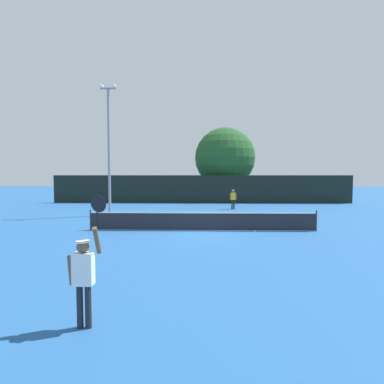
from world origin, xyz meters
name	(u,v)px	position (x,y,z in m)	size (l,w,h in m)	color
ground_plane	(202,230)	(0.00, 0.00, 0.00)	(120.00, 120.00, 0.00)	#235693
tennis_net	(202,221)	(0.00, 0.00, 0.51)	(11.83, 0.08, 1.07)	#232328
perimeter_fence	(201,189)	(0.00, 15.33, 1.42)	(30.47, 0.12, 2.83)	black
player_serving	(84,270)	(-2.31, -10.15, 1.12)	(0.68, 0.40, 2.54)	white
player_receiving	(233,198)	(2.64, 9.80, 0.99)	(0.57, 0.24, 1.61)	yellow
tennis_ball	(255,231)	(2.68, -0.35, 0.03)	(0.07, 0.07, 0.07)	#CCE033
light_pole	(109,143)	(-6.52, 5.62, 5.15)	(1.18, 0.28, 9.16)	gray
large_tree	(225,158)	(2.69, 19.14, 4.80)	(6.80, 6.80, 8.20)	brown
parked_car_near	(216,191)	(1.97, 23.77, 0.78)	(2.43, 4.41, 1.69)	black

